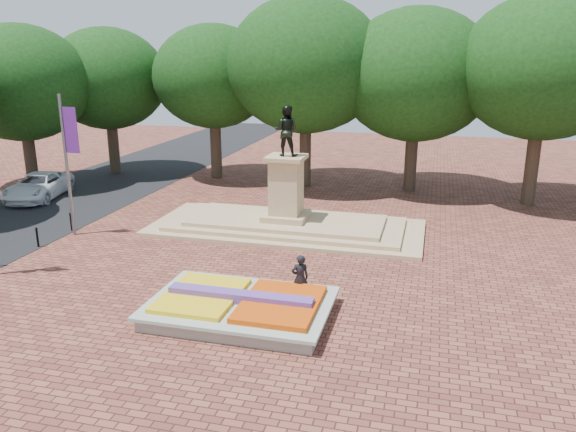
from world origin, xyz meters
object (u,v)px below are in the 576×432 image
object	(u,v)px
van	(38,186)
pedestrian	(300,278)
monument	(286,213)
flower_bed	(241,306)

from	to	relation	value
van	pedestrian	bearing A→B (deg)	-41.41
monument	pedestrian	bearing A→B (deg)	-71.70
monument	pedestrian	xyz separation A→B (m)	(2.72, -8.22, 0.02)
monument	van	distance (m)	16.91
monument	van	world-z (taller)	monument
van	pedestrian	xyz separation A→B (m)	(19.47, -10.51, 0.11)
pedestrian	monument	bearing A→B (deg)	-98.84
monument	pedestrian	size ratio (longest dim) A/B	7.74
flower_bed	pedestrian	world-z (taller)	pedestrian
van	pedestrian	distance (m)	22.13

